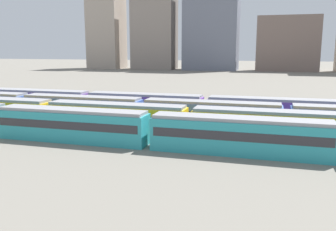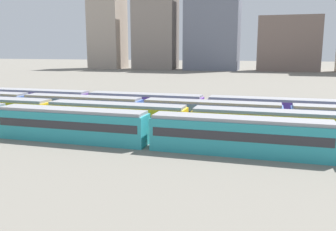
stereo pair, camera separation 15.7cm
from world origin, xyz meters
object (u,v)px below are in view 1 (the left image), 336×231
object	(u,v)px
train_track_0	(150,130)
train_track_2	(286,119)
train_track_1	(272,127)
train_track_3	(272,111)

from	to	relation	value
train_track_0	train_track_2	distance (m)	17.69
train_track_0	train_track_1	distance (m)	13.64
train_track_2	train_track_3	world-z (taller)	same
train_track_1	train_track_2	world-z (taller)	same
train_track_2	train_track_1	bearing A→B (deg)	-108.08
train_track_0	train_track_3	size ratio (longest dim) A/B	0.80
train_track_1	train_track_2	distance (m)	5.47
train_track_0	train_track_3	bearing A→B (deg)	50.97
train_track_1	train_track_3	bearing A→B (deg)	89.81
train_track_0	train_track_1	xyz separation A→B (m)	(12.61, 5.20, 0.00)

